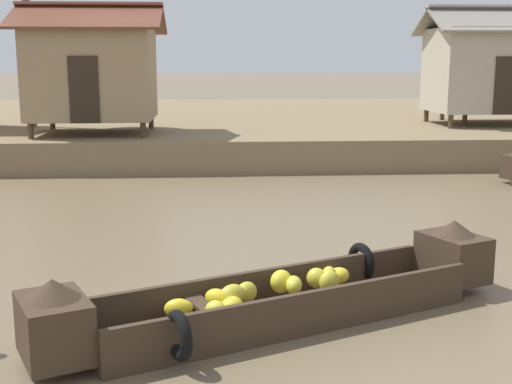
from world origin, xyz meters
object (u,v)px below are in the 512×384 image
at_px(stilt_house_right, 505,66).
at_px(stilt_house_mid_left, 93,70).
at_px(banana_boat, 282,296).
at_px(stilt_house_mid_right, 489,68).

bearing_deg(stilt_house_right, stilt_house_mid_left, -168.51).
distance_m(banana_boat, stilt_house_right, 18.31).
bearing_deg(banana_boat, stilt_house_mid_right, 60.35).
xyz_separation_m(stilt_house_mid_right, stilt_house_right, (0.84, 0.74, 0.05)).
height_order(banana_boat, stilt_house_mid_right, stilt_house_mid_right).
relative_size(stilt_house_mid_left, stilt_house_right, 0.92).
relative_size(banana_boat, stilt_house_mid_right, 1.30).
relative_size(stilt_house_mid_right, stilt_house_right, 0.97).
height_order(stilt_house_mid_left, stilt_house_right, stilt_house_mid_left).
bearing_deg(stilt_house_mid_right, banana_boat, -119.65).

